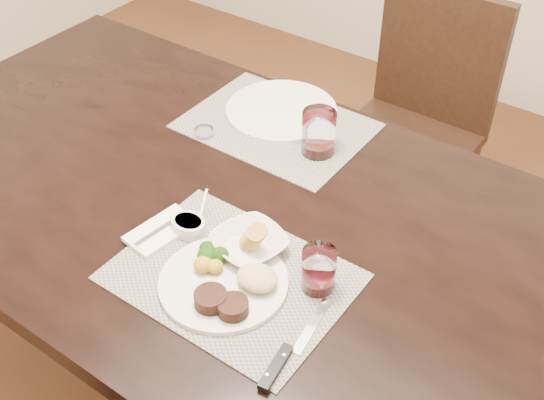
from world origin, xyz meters
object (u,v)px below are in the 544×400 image
Objects in this scene: cracker_bowl at (249,243)px; wine_glass_near at (319,271)px; steak_knife at (285,357)px; far_plate at (281,110)px; dinner_plate at (227,283)px; chair_far at (418,115)px.

wine_glass_near is at bearing -0.65° from cracker_bowl.
steak_knife is 0.79m from far_plate.
wine_glass_near reaches higher than dinner_plate.
cracker_bowl is at bearing 131.46° from steak_knife.
steak_knife is 0.19m from wine_glass_near.
cracker_bowl is 0.52m from far_plate.
chair_far reaches higher than far_plate.
chair_far reaches higher than cracker_bowl.
dinner_plate is 0.18m from wine_glass_near.
far_plate is at bearing 117.75° from cracker_bowl.
dinner_plate is (0.11, -1.14, 0.27)m from chair_far.
dinner_plate is 0.64m from far_plate.
chair_far is at bearing 95.57° from steak_knife.
wine_glass_near is (-0.05, 0.18, 0.04)m from steak_knife.
steak_knife is 2.59× the size of wine_glass_near.
steak_knife is 0.28m from cracker_bowl.
wine_glass_near is (0.17, -0.00, 0.02)m from cracker_bowl.
chair_far is 1.18m from dinner_plate.
steak_knife is 0.81× the size of far_plate.
cracker_bowl is 0.17m from wine_glass_near.
dinner_plate is at bearing -84.25° from chair_far.
steak_knife is (0.30, -1.21, 0.26)m from chair_far.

